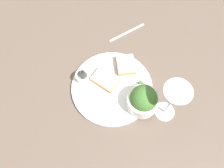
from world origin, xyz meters
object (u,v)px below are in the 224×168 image
at_px(wine_glass, 174,98).
at_px(fork, 127,32).
at_px(cheese_toast_far, 126,65).
at_px(salad_bowl, 143,100).
at_px(cheese_toast_near, 105,79).
at_px(sauce_ramekin, 83,77).

distance_m(wine_glass, fork, 0.38).
bearing_deg(cheese_toast_far, fork, -23.89).
relative_size(salad_bowl, cheese_toast_near, 0.98).
xyz_separation_m(sauce_ramekin, fork, (0.15, -0.23, -0.03)).
xyz_separation_m(cheese_toast_far, fork, (0.15, -0.07, -0.02)).
bearing_deg(fork, salad_bowl, 167.31).
bearing_deg(fork, cheese_toast_near, 139.58).
relative_size(cheese_toast_near, fork, 0.66).
relative_size(cheese_toast_near, cheese_toast_far, 1.22).
xyz_separation_m(cheese_toast_near, fork, (0.18, -0.16, -0.02)).
bearing_deg(cheese_toast_far, salad_bowl, 179.30).
bearing_deg(salad_bowl, sauce_ramekin, 45.41).
xyz_separation_m(sauce_ramekin, wine_glass, (-0.20, -0.23, 0.09)).
xyz_separation_m(salad_bowl, cheese_toast_near, (0.12, 0.09, -0.03)).
height_order(salad_bowl, wine_glass, wine_glass).
distance_m(sauce_ramekin, cheese_toast_near, 0.08).
relative_size(salad_bowl, wine_glass, 0.60).
bearing_deg(sauce_ramekin, cheese_toast_near, -113.81).
xyz_separation_m(cheese_toast_far, wine_glass, (-0.20, -0.06, 0.10)).
height_order(sauce_ramekin, fork, sauce_ramekin).
relative_size(sauce_ramekin, wine_glass, 0.26).
bearing_deg(fork, wine_glass, 179.47).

